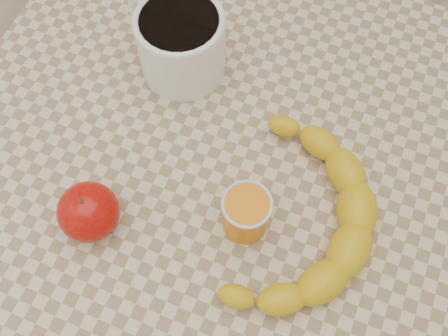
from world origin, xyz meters
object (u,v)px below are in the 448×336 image
at_px(orange_juice_glass, 246,213).
at_px(table, 224,198).
at_px(banana, 299,219).
at_px(coffee_mug, 180,41).
at_px(apple, 88,212).

bearing_deg(orange_juice_glass, table, 133.73).
bearing_deg(banana, table, 168.42).
relative_size(table, coffee_mug, 4.37).
bearing_deg(table, coffee_mug, 131.52).
relative_size(table, apple, 8.36).
relative_size(table, banana, 2.43).
distance_m(table, apple, 0.21).
xyz_separation_m(orange_juice_glass, banana, (0.06, 0.02, -0.01)).
bearing_deg(orange_juice_glass, banana, 19.19).
bearing_deg(table, orange_juice_glass, -46.27).
bearing_deg(banana, apple, -154.93).
bearing_deg(coffee_mug, table, -48.48).
relative_size(coffee_mug, orange_juice_glass, 2.58).
height_order(table, coffee_mug, coffee_mug).
xyz_separation_m(coffee_mug, apple, (-0.00, -0.26, -0.02)).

